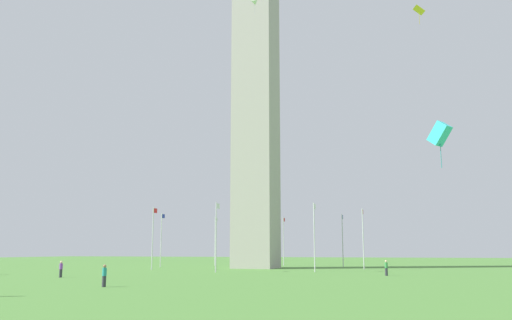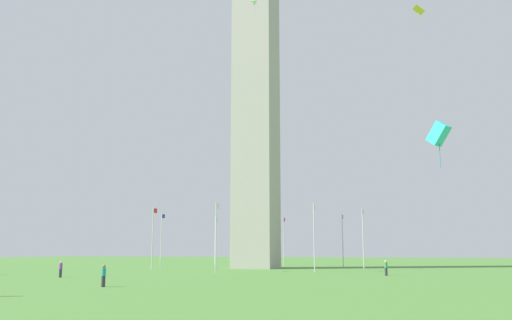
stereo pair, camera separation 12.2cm
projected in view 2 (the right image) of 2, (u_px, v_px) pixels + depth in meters
ground_plane at (256, 268)px, 80.54m from camera, size 260.00×260.00×0.00m
obelisk_monument at (256, 89)px, 85.19m from camera, size 6.15×6.15×55.95m
flagpole_n at (284, 239)px, 96.45m from camera, size 1.12×0.14×8.61m
flagpole_ne at (215, 239)px, 95.50m from camera, size 1.12×0.14×8.61m
flagpole_e at (161, 238)px, 86.27m from camera, size 1.12×0.14×8.61m
flagpole_se at (153, 235)px, 74.18m from camera, size 1.12×0.14×8.61m
flagpole_s at (216, 234)px, 66.30m from camera, size 1.12×0.14×8.61m
flagpole_sw at (314, 234)px, 67.25m from camera, size 1.12×0.14×8.61m
flagpole_w at (363, 236)px, 76.47m from camera, size 1.12×0.14×8.61m
flagpole_nw at (343, 238)px, 88.57m from camera, size 1.12×0.14×8.61m
person_green_shirt at (386, 268)px, 57.01m from camera, size 0.32×0.32×1.62m
person_purple_shirt at (61, 269)px, 53.43m from camera, size 0.32×0.32×1.62m
person_teal_shirt at (104, 276)px, 39.64m from camera, size 0.32×0.32×1.63m
kite_white_delta at (254, 1)px, 65.56m from camera, size 1.76×1.48×2.56m
kite_cyan_box at (439, 134)px, 33.30m from camera, size 1.41×1.63×2.93m
kite_yellow_diamond at (419, 10)px, 61.09m from camera, size 1.53×1.40×2.11m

